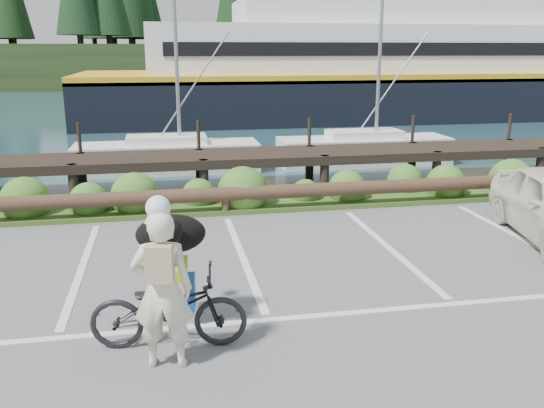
{
  "coord_description": "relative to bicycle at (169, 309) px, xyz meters",
  "views": [
    {
      "loc": [
        -1.22,
        -7.07,
        3.38
      ],
      "look_at": [
        0.37,
        1.26,
        1.1
      ],
      "focal_mm": 38.0,
      "sensor_mm": 36.0,
      "label": 1
    }
  ],
  "objects": [
    {
      "name": "ground",
      "position": [
        1.25,
        0.84,
        -0.48
      ],
      "size": [
        72.0,
        72.0,
        0.0
      ],
      "primitive_type": "plane",
      "color": "#57575A"
    },
    {
      "name": "harbor_backdrop",
      "position": [
        1.65,
        79.3,
        -0.48
      ],
      "size": [
        170.0,
        160.0,
        30.0
      ],
      "color": "#1C3A44",
      "rests_on": "ground"
    },
    {
      "name": "vegetation_strip",
      "position": [
        1.25,
        6.14,
        -0.43
      ],
      "size": [
        34.0,
        1.6,
        0.1
      ],
      "primitive_type": "cube",
      "color": "#3D5B21",
      "rests_on": "ground"
    },
    {
      "name": "log_rail",
      "position": [
        1.25,
        5.44,
        -0.48
      ],
      "size": [
        32.0,
        0.3,
        0.6
      ],
      "primitive_type": null,
      "color": "#443021",
      "rests_on": "ground"
    },
    {
      "name": "bicycle",
      "position": [
        0.0,
        0.0,
        0.0
      ],
      "size": [
        1.88,
        0.85,
        0.95
      ],
      "primitive_type": "imported",
      "rotation": [
        0.0,
        0.0,
        1.45
      ],
      "color": "black",
      "rests_on": "ground"
    },
    {
      "name": "cyclist",
      "position": [
        -0.05,
        -0.42,
        0.42
      ],
      "size": [
        0.7,
        0.5,
        1.79
      ],
      "primitive_type": "imported",
      "rotation": [
        0.0,
        0.0,
        3.02
      ],
      "color": "beige",
      "rests_on": "ground"
    },
    {
      "name": "dog",
      "position": [
        0.07,
        0.58,
        0.72
      ],
      "size": [
        0.52,
        0.9,
        0.49
      ],
      "primitive_type": "ellipsoid",
      "rotation": [
        0.0,
        0.0,
        1.45
      ],
      "color": "black",
      "rests_on": "bicycle"
    }
  ]
}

